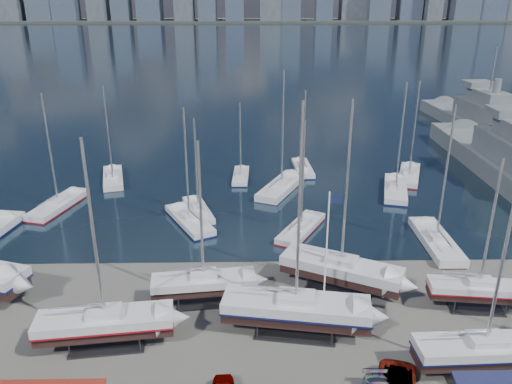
{
  "coord_description": "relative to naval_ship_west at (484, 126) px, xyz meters",
  "views": [
    {
      "loc": [
        -2.53,
        -44.24,
        24.7
      ],
      "look_at": [
        -1.53,
        8.0,
        4.46
      ],
      "focal_mm": 35.0,
      "sensor_mm": 36.0,
      "label": 1
    }
  ],
  "objects": [
    {
      "name": "sailboat_moored_5",
      "position": [
        -47.06,
        -24.94,
        -1.35
      ],
      "size": [
        2.5,
        7.91,
        11.71
      ],
      "rotation": [
        0.0,
        0.0,
        1.53
      ],
      "color": "black",
      "rests_on": "water"
    },
    {
      "name": "ground",
      "position": [
        -43.62,
        -59.95,
        -1.66
      ],
      "size": [
        1400.0,
        1400.0,
        0.0
      ],
      "primitive_type": "plane",
      "color": "#605E59",
      "rests_on": "ground"
    },
    {
      "name": "sailboat_cradle_2",
      "position": [
        -49.91,
        -57.09,
        0.34
      ],
      "size": [
        9.09,
        3.49,
        14.58
      ],
      "rotation": [
        0.0,
        0.0,
        0.12
      ],
      "color": "#2D2D33",
      "rests_on": "ground"
    },
    {
      "name": "sailboat_moored_11",
      "position": [
        -22.24,
        -25.25,
        -1.36
      ],
      "size": [
        6.03,
        10.32,
        14.9
      ],
      "rotation": [
        0.0,
        0.0,
        1.22
      ],
      "color": "black",
      "rests_on": "water"
    },
    {
      "name": "sailboat_moored_4",
      "position": [
        -52.2,
        -37.59,
        -1.34
      ],
      "size": [
        4.75,
        8.56,
        12.45
      ],
      "rotation": [
        0.0,
        0.0,
        1.89
      ],
      "color": "black",
      "rests_on": "water"
    },
    {
      "name": "sailboat_cradle_6",
      "position": [
        -26.73,
        -58.49,
        0.28
      ],
      "size": [
        8.47,
        3.3,
        13.53
      ],
      "rotation": [
        0.0,
        0.0,
        -0.12
      ],
      "color": "#2D2D33",
      "rests_on": "ground"
    },
    {
      "name": "sailboat_moored_1",
      "position": [
        -69.99,
        -35.63,
        -1.36
      ],
      "size": [
        5.33,
        10.55,
        15.19
      ],
      "rotation": [
        0.0,
        0.0,
        1.31
      ],
      "color": "black",
      "rests_on": "water"
    },
    {
      "name": "sailboat_cradle_5",
      "position": [
        -29.81,
        -66.35,
        0.39
      ],
      "size": [
        9.78,
        3.05,
        15.69
      ],
      "rotation": [
        0.0,
        0.0,
        0.03
      ],
      "color": "#2D2D33",
      "rests_on": "ground"
    },
    {
      "name": "sailboat_moored_2",
      "position": [
        -65.6,
        -25.64,
        -1.34
      ],
      "size": [
        4.99,
        9.92,
        14.43
      ],
      "rotation": [
        0.0,
        0.0,
        1.82
      ],
      "color": "black",
      "rests_on": "water"
    },
    {
      "name": "sailboat_moored_6",
      "position": [
        -40.05,
        -43.12,
        -1.36
      ],
      "size": [
        6.55,
        9.15,
        13.52
      ],
      "rotation": [
        0.0,
        0.0,
        1.07
      ],
      "color": "black",
      "rests_on": "water"
    },
    {
      "name": "sailboat_moored_7",
      "position": [
        -41.36,
        -29.8,
        -1.34
      ],
      "size": [
        7.78,
        11.62,
        17.16
      ],
      "rotation": [
        0.0,
        0.0,
        1.12
      ],
      "color": "black",
      "rests_on": "water"
    },
    {
      "name": "sailboat_moored_3",
      "position": [
        -52.95,
        -40.69,
        -1.36
      ],
      "size": [
        6.88,
        9.84,
        14.48
      ],
      "rotation": [
        0.0,
        0.0,
        2.05
      ],
      "color": "black",
      "rests_on": "water"
    },
    {
      "name": "naval_ship_west",
      "position": [
        0.0,
        0.0,
        0.0
      ],
      "size": [
        9.86,
        46.25,
        18.13
      ],
      "rotation": [
        0.0,
        0.0,
        1.63
      ],
      "color": "slate",
      "rests_on": "water"
    },
    {
      "name": "sailboat_moored_10",
      "position": [
        -25.89,
        -31.04,
        -1.36
      ],
      "size": [
        5.57,
        10.91,
        15.7
      ],
      "rotation": [
        0.0,
        0.0,
        1.31
      ],
      "color": "black",
      "rests_on": "water"
    },
    {
      "name": "sailboat_cradle_4",
      "position": [
        -37.8,
        -55.3,
        0.49
      ],
      "size": [
        10.93,
        7.59,
        17.42
      ],
      "rotation": [
        0.0,
        0.0,
        -0.48
      ],
      "color": "#2D2D33",
      "rests_on": "ground"
    },
    {
      "name": "sailboat_moored_9",
      "position": [
        -25.89,
        -46.62,
        -1.34
      ],
      "size": [
        3.1,
        10.58,
        15.92
      ],
      "rotation": [
        0.0,
        0.0,
        1.56
      ],
      "color": "black",
      "rests_on": "water"
    },
    {
      "name": "sailboat_cradle_1",
      "position": [
        -56.85,
        -62.75,
        0.43
      ],
      "size": [
        10.43,
        4.06,
        16.4
      ],
      "rotation": [
        0.0,
        0.0,
        0.12
      ],
      "color": "#2D2D33",
      "rests_on": "ground"
    },
    {
      "name": "sailboat_moored_8",
      "position": [
        -37.54,
        -21.6,
        -1.36
      ],
      "size": [
        2.83,
        8.76,
        12.94
      ],
      "rotation": [
        0.0,
        0.0,
        1.62
      ],
      "color": "black",
      "rests_on": "water"
    },
    {
      "name": "far_shore",
      "position": [
        -43.62,
        510.05,
        -0.56
      ],
      "size": [
        1400.0,
        80.0,
        2.2
      ],
      "primitive_type": "cube",
      "color": "#2D332D",
      "rests_on": "ground"
    },
    {
      "name": "water",
      "position": [
        -43.62,
        250.05,
        -1.81
      ],
      "size": [
        1400.0,
        600.0,
        0.4
      ],
      "primitive_type": "cube",
      "color": "#1A2B3D",
      "rests_on": "ground"
    },
    {
      "name": "flagpole",
      "position": [
        -39.95,
        -59.93,
        4.87
      ],
      "size": [
        1.01,
        0.12,
        11.41
      ],
      "color": "white",
      "rests_on": "ground"
    },
    {
      "name": "sailboat_cradle_3",
      "position": [
        -42.41,
        -61.38,
        0.53
      ],
      "size": [
        11.92,
        5.09,
        18.46
      ],
      "rotation": [
        0.0,
        0.0,
        -0.17
      ],
      "color": "#2D2D33",
      "rests_on": "ground"
    }
  ]
}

